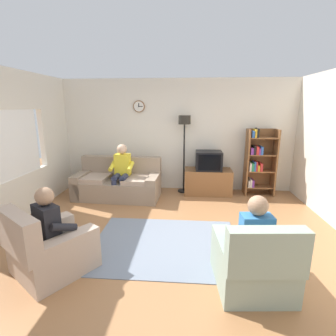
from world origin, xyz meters
TOP-DOWN VIEW (x-y plane):
  - ground_plane at (0.00, 0.00)m, footprint 12.00×12.00m
  - back_wall_assembly at (-0.00, 2.66)m, footprint 6.20×0.17m
  - couch at (-1.33, 1.84)m, footprint 1.94×0.97m
  - tv_stand at (0.75, 2.25)m, footprint 1.10×0.56m
  - tv at (0.75, 2.23)m, footprint 0.60×0.49m
  - bookshelf at (1.90, 2.32)m, footprint 0.68×0.36m
  - floor_lamp at (0.17, 2.35)m, footprint 0.28×0.28m
  - armchair_near_window at (-1.44, -0.90)m, footprint 1.16×1.18m
  - armchair_near_bookshelf at (1.02, -0.99)m, footprint 0.87×0.94m
  - area_rug at (-0.06, -0.15)m, footprint 2.20×1.70m
  - person_on_couch at (-1.21, 1.73)m, footprint 0.53×0.55m
  - person_in_left_armchair at (-1.39, -0.82)m, footprint 0.61×0.64m
  - person_in_right_armchair at (1.02, -0.90)m, footprint 0.54×0.56m

SIDE VIEW (x-z plane):
  - ground_plane at x=0.00m, z-range 0.00..0.00m
  - area_rug at x=-0.06m, z-range 0.00..0.01m
  - armchair_near_window at x=-1.44m, z-range -0.16..0.74m
  - armchair_near_bookshelf at x=1.02m, z-range -0.16..0.74m
  - tv_stand at x=0.75m, z-range 0.00..0.60m
  - couch at x=-1.33m, z-range -0.14..0.76m
  - person_in_left_armchair at x=-1.39m, z-range 0.04..1.16m
  - person_in_right_armchair at x=1.02m, z-range 0.04..1.16m
  - person_on_couch at x=-1.21m, z-range 0.08..1.32m
  - bookshelf at x=1.90m, z-range 0.02..1.60m
  - tv at x=0.75m, z-range 0.60..1.04m
  - back_wall_assembly at x=0.00m, z-range 0.00..2.70m
  - floor_lamp at x=0.17m, z-range 0.53..2.38m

